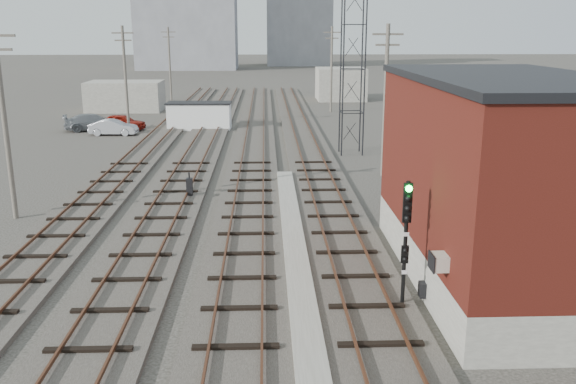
{
  "coord_description": "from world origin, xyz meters",
  "views": [
    {
      "loc": [
        -0.63,
        -8.06,
        8.63
      ],
      "look_at": [
        0.27,
        16.07,
        2.2
      ],
      "focal_mm": 38.0,
      "sensor_mm": 36.0,
      "label": 1
    }
  ],
  "objects_px": {
    "site_trailer": "(199,116)",
    "car_silver": "(113,127)",
    "switch_stand": "(190,187)",
    "car_red": "(122,122)",
    "signal_mast": "(406,235)",
    "car_grey": "(94,122)"
  },
  "relations": [
    {
      "from": "switch_stand",
      "to": "car_grey",
      "type": "distance_m",
      "value": 25.68
    },
    {
      "from": "signal_mast",
      "to": "car_grey",
      "type": "bearing_deg",
      "value": 118.13
    },
    {
      "from": "site_trailer",
      "to": "car_silver",
      "type": "bearing_deg",
      "value": -155.01
    },
    {
      "from": "switch_stand",
      "to": "car_red",
      "type": "xyz_separation_m",
      "value": [
        -8.73,
        23.35,
        0.07
      ]
    },
    {
      "from": "site_trailer",
      "to": "car_silver",
      "type": "height_order",
      "value": "site_trailer"
    },
    {
      "from": "signal_mast",
      "to": "site_trailer",
      "type": "distance_m",
      "value": 38.43
    },
    {
      "from": "switch_stand",
      "to": "car_grey",
      "type": "bearing_deg",
      "value": 118.61
    },
    {
      "from": "signal_mast",
      "to": "car_silver",
      "type": "distance_m",
      "value": 38.14
    },
    {
      "from": "switch_stand",
      "to": "site_trailer",
      "type": "relative_size",
      "value": 0.23
    },
    {
      "from": "car_grey",
      "to": "car_silver",
      "type": "bearing_deg",
      "value": -154.12
    },
    {
      "from": "switch_stand",
      "to": "car_silver",
      "type": "bearing_deg",
      "value": 116.1
    },
    {
      "from": "car_silver",
      "to": "car_grey",
      "type": "relative_size",
      "value": 0.78
    },
    {
      "from": "car_red",
      "to": "car_grey",
      "type": "relative_size",
      "value": 0.81
    },
    {
      "from": "switch_stand",
      "to": "site_trailer",
      "type": "distance_m",
      "value": 23.68
    },
    {
      "from": "signal_mast",
      "to": "switch_stand",
      "type": "distance_m",
      "value": 15.92
    },
    {
      "from": "signal_mast",
      "to": "site_trailer",
      "type": "height_order",
      "value": "signal_mast"
    },
    {
      "from": "car_silver",
      "to": "car_red",
      "type": "bearing_deg",
      "value": 0.2
    },
    {
      "from": "site_trailer",
      "to": "car_silver",
      "type": "distance_m",
      "value": 7.63
    },
    {
      "from": "switch_stand",
      "to": "car_silver",
      "type": "distance_m",
      "value": 22.39
    },
    {
      "from": "car_red",
      "to": "car_grey",
      "type": "distance_m",
      "value": 2.46
    },
    {
      "from": "site_trailer",
      "to": "car_grey",
      "type": "bearing_deg",
      "value": -175.56
    },
    {
      "from": "switch_stand",
      "to": "car_silver",
      "type": "relative_size",
      "value": 0.33
    }
  ]
}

